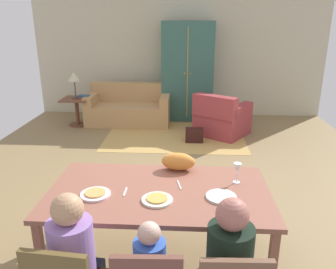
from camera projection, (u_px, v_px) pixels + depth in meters
ground_plane at (171, 174)px, 4.97m from camera, size 6.48×6.55×0.02m
back_wall at (179, 55)px, 7.67m from camera, size 6.48×0.10×2.70m
dining_table at (159, 197)px, 2.91m from camera, size 1.87×1.04×0.76m
plate_near_man at (95, 194)px, 2.80m from camera, size 0.25×0.25×0.02m
pizza_near_man at (95, 193)px, 2.79m from camera, size 0.17×0.17×0.01m
plate_near_child at (157, 200)px, 2.71m from camera, size 0.25×0.25×0.02m
pizza_near_child at (157, 198)px, 2.71m from camera, size 0.17×0.17×0.01m
plate_near_woman at (221, 197)px, 2.76m from camera, size 0.25×0.25×0.02m
wine_glass at (237, 169)px, 2.98m from camera, size 0.07×0.07×0.19m
fork at (125, 192)px, 2.85m from camera, size 0.02×0.15×0.01m
knife at (179, 185)px, 2.97m from camera, size 0.05×0.17×0.01m
person_man at (76, 269)px, 2.33m from camera, size 0.30×0.41×1.11m
cat at (178, 162)px, 3.25m from camera, size 0.33×0.19×0.17m
area_rug at (175, 136)px, 6.52m from camera, size 2.60×1.80×0.01m
couch at (129, 109)px, 7.29m from camera, size 1.74×0.86×0.82m
armchair at (221, 119)px, 6.52m from camera, size 1.18×1.19×0.82m
armoire at (187, 71)px, 7.39m from camera, size 1.10×0.59×2.10m
side_table at (77, 108)px, 7.08m from camera, size 0.56×0.56×0.58m
table_lamp at (74, 78)px, 6.88m from camera, size 0.26×0.26×0.54m
book_lower at (85, 98)px, 7.00m from camera, size 0.22×0.16×0.03m
book_upper at (84, 96)px, 7.04m from camera, size 0.22×0.16×0.03m
handbag at (194, 135)px, 6.18m from camera, size 0.32×0.16×0.26m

